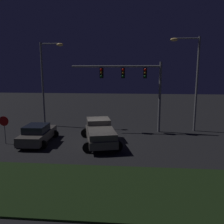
{
  "coord_description": "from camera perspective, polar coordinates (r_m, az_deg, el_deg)",
  "views": [
    {
      "loc": [
        2.7,
        -18.51,
        5.69
      ],
      "look_at": [
        0.92,
        1.67,
        2.09
      ],
      "focal_mm": 37.16,
      "sensor_mm": 36.0,
      "label": 1
    }
  ],
  "objects": [
    {
      "name": "ground_plane",
      "position": [
        19.55,
        -3.13,
        -6.85
      ],
      "size": [
        80.0,
        80.0,
        0.0
      ],
      "primitive_type": "plane",
      "color": "black"
    },
    {
      "name": "grass_median",
      "position": [
        12.12,
        -8.84,
        -17.78
      ],
      "size": [
        20.87,
        5.25,
        0.1
      ],
      "primitive_type": "cube",
      "color": "black",
      "rests_on": "ground_plane"
    },
    {
      "name": "pickup_truck",
      "position": [
        18.39,
        -3.05,
        -4.71
      ],
      "size": [
        3.74,
        5.72,
        1.8
      ],
      "rotation": [
        0.0,
        0.0,
        1.82
      ],
      "color": "#514C47",
      "rests_on": "ground_plane"
    },
    {
      "name": "car_sedan",
      "position": [
        19.46,
        -17.85,
        -5.16
      ],
      "size": [
        2.59,
        4.46,
        1.51
      ],
      "rotation": [
        0.0,
        0.0,
        1.61
      ],
      "color": "#514C47",
      "rests_on": "ground_plane"
    },
    {
      "name": "traffic_signal_gantry",
      "position": [
        21.6,
        5.31,
        7.94
      ],
      "size": [
        8.32,
        0.56,
        6.5
      ],
      "color": "slate",
      "rests_on": "ground_plane"
    },
    {
      "name": "street_lamp_left",
      "position": [
        24.8,
        -15.8,
        8.82
      ],
      "size": [
        2.42,
        0.44,
        8.5
      ],
      "color": "slate",
      "rests_on": "ground_plane"
    },
    {
      "name": "street_lamp_right",
      "position": [
        22.92,
        19.02,
        8.97
      ],
      "size": [
        2.71,
        0.44,
        8.74
      ],
      "color": "slate",
      "rests_on": "ground_plane"
    },
    {
      "name": "stop_sign",
      "position": [
        19.93,
        -25.0,
        -2.84
      ],
      "size": [
        0.76,
        0.08,
        2.23
      ],
      "color": "slate",
      "rests_on": "ground_plane"
    }
  ]
}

